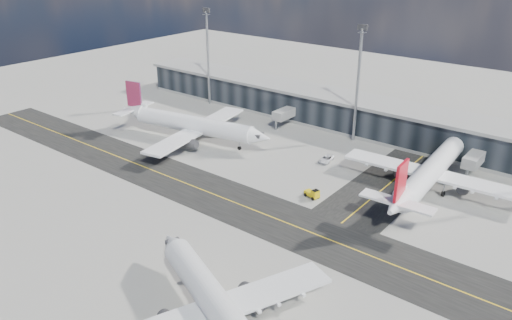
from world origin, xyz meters
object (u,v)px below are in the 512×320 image
object	(u,v)px
airliner_redtail	(430,172)
baggage_tug	(313,194)
airliner_near	(221,312)
service_van	(327,159)
airliner_af	(191,124)

from	to	relation	value
airliner_redtail	baggage_tug	distance (m)	24.00
airliner_near	baggage_tug	world-z (taller)	airliner_near
service_van	baggage_tug	bearing A→B (deg)	-76.33
airliner_af	baggage_tug	distance (m)	41.72
airliner_near	airliner_redtail	bearing A→B (deg)	16.98
airliner_af	service_van	world-z (taller)	airliner_af
airliner_redtail	baggage_tug	world-z (taller)	airliner_redtail
airliner_redtail	airliner_near	world-z (taller)	airliner_redtail
airliner_af	service_van	distance (m)	35.38
airliner_redtail	airliner_af	bearing A→B (deg)	-173.52
baggage_tug	service_van	xyz separation A→B (m)	(-7.07, 17.04, -0.32)
baggage_tug	service_van	bearing A→B (deg)	-142.88
airliner_near	baggage_tug	size ratio (longest dim) A/B	11.04
airliner_near	service_van	world-z (taller)	airliner_near
airliner_redtail	baggage_tug	bearing A→B (deg)	-137.49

